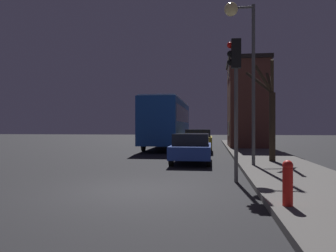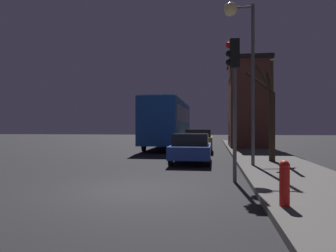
# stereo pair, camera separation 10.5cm
# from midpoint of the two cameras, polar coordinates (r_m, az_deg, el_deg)

# --- Properties ---
(ground_plane) EXTENTS (120.00, 120.00, 0.00)m
(ground_plane) POSITION_cam_midpoint_polar(r_m,az_deg,el_deg) (9.10, -5.86, -11.07)
(ground_plane) COLOR black
(sidewalk) EXTENTS (3.21, 60.00, 0.16)m
(sidewalk) POSITION_cam_midpoint_polar(r_m,az_deg,el_deg) (9.23, 25.24, -10.39)
(sidewalk) COLOR #514F4C
(sidewalk) RESTS_ON ground
(brick_building) EXTENTS (3.15, 4.99, 6.79)m
(brick_building) POSITION_cam_midpoint_polar(r_m,az_deg,el_deg) (26.58, 13.88, 3.88)
(brick_building) COLOR brown
(brick_building) RESTS_ON sidewalk
(streetlamp) EXTENTS (1.25, 0.56, 6.70)m
(streetlamp) POSITION_cam_midpoint_polar(r_m,az_deg,el_deg) (14.22, 12.64, 14.39)
(streetlamp) COLOR #4C4C4C
(streetlamp) RESTS_ON sidewalk
(traffic_light) EXTENTS (0.43, 0.24, 4.46)m
(traffic_light) POSITION_cam_midpoint_polar(r_m,az_deg,el_deg) (10.52, 11.65, 7.91)
(traffic_light) COLOR #4C4C4C
(traffic_light) RESTS_ON ground
(bare_tree) EXTENTS (1.38, 2.14, 4.45)m
(bare_tree) POSITION_cam_midpoint_polar(r_m,az_deg,el_deg) (15.60, 17.55, 2.64)
(bare_tree) COLOR #2D2319
(bare_tree) RESTS_ON sidewalk
(bus) EXTENTS (2.58, 11.97, 3.81)m
(bus) POSITION_cam_midpoint_polar(r_m,az_deg,el_deg) (26.36, 0.19, 1.05)
(bus) COLOR #194793
(bus) RESTS_ON ground
(car_near_lane) EXTENTS (1.81, 4.13, 1.40)m
(car_near_lane) POSITION_cam_midpoint_polar(r_m,az_deg,el_deg) (15.55, 4.26, -3.79)
(car_near_lane) COLOR navy
(car_near_lane) RESTS_ON ground
(car_mid_lane) EXTENTS (1.82, 3.88, 1.54)m
(car_mid_lane) POSITION_cam_midpoint_polar(r_m,az_deg,el_deg) (22.10, 5.51, -2.47)
(car_mid_lane) COLOR olive
(car_mid_lane) RESTS_ON ground
(fire_hydrant) EXTENTS (0.21, 0.21, 0.91)m
(fire_hydrant) POSITION_cam_midpoint_polar(r_m,az_deg,el_deg) (6.96, 20.05, -9.14)
(fire_hydrant) COLOR red
(fire_hydrant) RESTS_ON sidewalk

